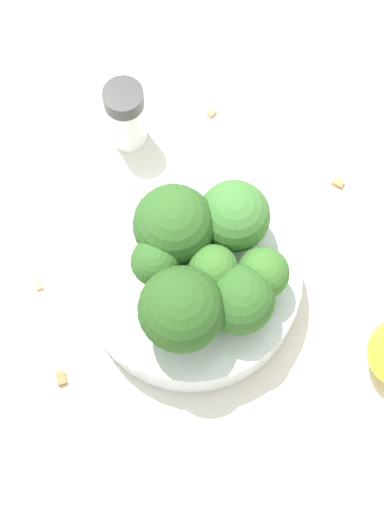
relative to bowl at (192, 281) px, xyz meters
name	(u,v)px	position (x,y,z in m)	size (l,w,h in m)	color
ground_plane	(192,289)	(0.00, 0.00, -0.02)	(3.00, 3.00, 0.00)	silver
bowl	(192,281)	(0.00, 0.00, 0.00)	(0.16, 0.16, 0.04)	silver
broccoli_floret_0	(157,269)	(0.00, -0.03, 0.05)	(0.03, 0.03, 0.05)	#84AD66
broccoli_floret_1	(213,271)	(0.01, 0.01, 0.05)	(0.04, 0.04, 0.05)	#84AD66
broccoli_floret_2	(234,217)	(-0.02, 0.03, 0.05)	(0.05, 0.05, 0.06)	#8EB770
broccoli_floret_3	(181,310)	(0.04, -0.01, 0.06)	(0.06, 0.06, 0.07)	#7A9E5B
broccoli_floret_4	(239,300)	(0.03, 0.03, 0.05)	(0.05, 0.05, 0.05)	#8EB770
broccoli_floret_5	(174,225)	(-0.02, -0.01, 0.06)	(0.06, 0.06, 0.07)	#84AD66
broccoli_floret_6	(263,274)	(0.02, 0.05, 0.05)	(0.04, 0.04, 0.05)	#8EB770
pepper_shaker	(126,115)	(-0.14, -0.03, 0.01)	(0.03, 0.03, 0.07)	silver
almond_crumb_0	(61,377)	(0.05, -0.11, -0.01)	(0.01, 0.01, 0.01)	olive
almond_crumb_1	(38,284)	(-0.02, -0.12, -0.02)	(0.01, 0.01, 0.01)	tan
almond_crumb_2	(338,181)	(-0.07, 0.13, -0.02)	(0.01, 0.01, 0.01)	#AD7F4C
almond_crumb_3	(212,112)	(-0.15, 0.04, -0.02)	(0.01, 0.01, 0.01)	tan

